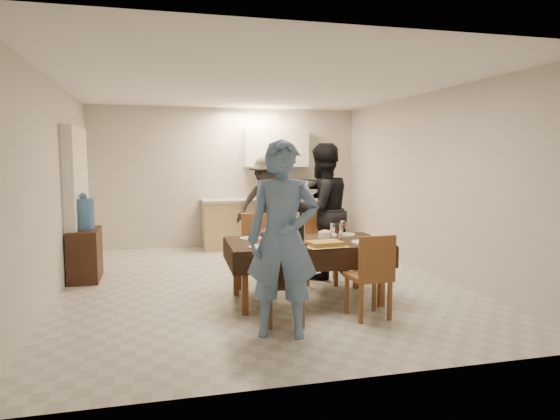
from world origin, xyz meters
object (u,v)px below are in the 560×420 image
at_px(dining_table, 306,244).
at_px(person_far, 322,211).
at_px(savoury_tart, 325,244).
at_px(person_near, 283,239).
at_px(microwave, 304,189).
at_px(water_jug, 84,214).
at_px(person_kitchen, 267,204).
at_px(console, 85,254).
at_px(wine_bottle, 301,227).
at_px(water_pitcher, 336,232).

xyz_separation_m(dining_table, person_far, (0.55, 1.05, 0.26)).
xyz_separation_m(savoury_tart, person_near, (-0.65, -0.67, 0.19)).
xyz_separation_m(savoury_tart, microwave, (0.97, 3.97, 0.34)).
relative_size(water_jug, person_kitchen, 0.25).
bearing_deg(console, wine_bottle, -32.52).
distance_m(water_jug, person_kitchen, 3.21).
xyz_separation_m(water_pitcher, person_far, (0.20, 1.10, 0.12)).
relative_size(console, microwave, 1.25).
bearing_deg(water_pitcher, wine_bottle, 165.96).
xyz_separation_m(wine_bottle, person_far, (0.60, 1.00, 0.06)).
bearing_deg(water_jug, person_kitchen, 26.67).
bearing_deg(wine_bottle, dining_table, -45.00).
bearing_deg(person_near, dining_table, 79.39).
bearing_deg(microwave, savoury_tart, 76.30).
bearing_deg(wine_bottle, microwave, 72.48).
bearing_deg(wine_bottle, person_far, 59.04).
xyz_separation_m(dining_table, microwave, (1.07, 3.59, 0.40)).
bearing_deg(microwave, person_kitchen, 28.39).
bearing_deg(wine_bottle, console, 147.48).
distance_m(water_pitcher, savoury_tart, 0.42).
height_order(microwave, person_kitchen, person_kitchen).
bearing_deg(water_jug, person_near, -52.82).
bearing_deg(person_far, water_jug, -31.39).
distance_m(wine_bottle, person_far, 1.17).
bearing_deg(savoury_tart, wine_bottle, 109.23).
distance_m(water_jug, wine_bottle, 3.06).
distance_m(savoury_tart, person_far, 1.51).
bearing_deg(person_near, microwave, 87.82).
bearing_deg(water_jug, savoury_tart, -37.23).
height_order(water_pitcher, savoury_tart, water_pitcher).
bearing_deg(person_near, savoury_tart, 62.91).
xyz_separation_m(water_jug, microwave, (3.70, 1.89, 0.17)).
distance_m(savoury_tart, microwave, 4.10).
bearing_deg(console, water_pitcher, -30.35).
bearing_deg(console, dining_table, -32.80).
bearing_deg(microwave, person_far, 78.49).
height_order(console, person_near, person_near).
relative_size(water_pitcher, person_kitchen, 0.12).
height_order(wine_bottle, savoury_tart, wine_bottle).
relative_size(microwave, person_near, 0.33).
bearing_deg(person_kitchen, microwave, 28.39).
xyz_separation_m(person_near, person_far, (1.10, 2.10, 0.01)).
xyz_separation_m(console, person_far, (3.18, -0.65, 0.58)).
distance_m(dining_table, person_far, 1.21).
xyz_separation_m(dining_table, person_near, (-0.55, -1.05, 0.24)).
distance_m(person_far, person_kitchen, 2.11).
height_order(dining_table, person_near, person_near).
bearing_deg(water_pitcher, water_jug, 149.65).
height_order(console, wine_bottle, wine_bottle).
bearing_deg(microwave, wine_bottle, 72.48).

